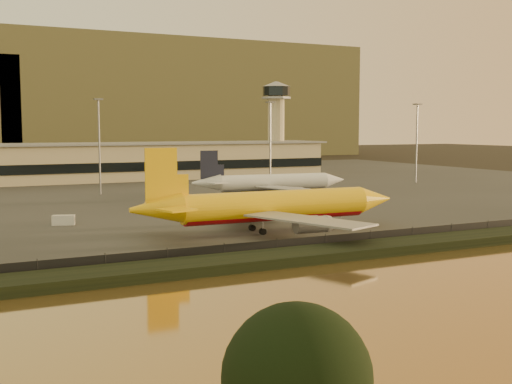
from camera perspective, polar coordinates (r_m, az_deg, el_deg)
ground at (r=104.34m, az=1.42°, el=-4.20°), size 900.00×900.00×0.00m
embankment at (r=89.74m, az=6.47°, el=-5.42°), size 320.00×7.00×1.40m
tarmac at (r=192.93m, az=-11.72°, el=0.32°), size 320.00×220.00×0.20m
perimeter_fence at (r=92.96m, az=5.14°, el=-4.64°), size 300.00×0.05×2.20m
terminal_building at (r=219.50m, az=-17.42°, el=2.43°), size 202.00×25.00×12.60m
control_tower at (r=251.31m, az=1.81°, el=6.60°), size 11.20×11.20×35.50m
apron_light_masts at (r=177.51m, az=-5.49°, el=4.99°), size 152.20×12.20×25.40m
dhl_cargo_jet at (r=109.62m, az=1.37°, el=-1.29°), size 48.97×48.05×14.65m
white_narrowbody_jet at (r=164.93m, az=1.36°, el=0.82°), size 42.26×41.07×12.13m
gse_vehicle_yellow at (r=138.12m, az=3.15°, el=-1.25°), size 4.70×2.84×1.97m
gse_vehicle_white at (r=122.92m, az=-16.74°, el=-2.40°), size 4.35×2.90×1.80m
shore_tree at (r=31.21m, az=4.06°, el=-16.32°), size 7.58×7.03×10.11m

